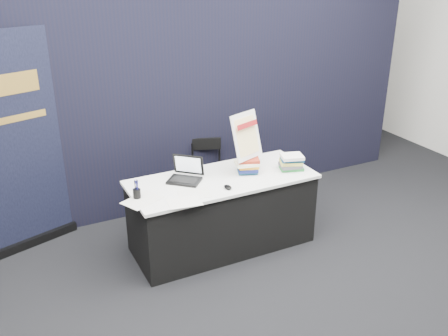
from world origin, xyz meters
TOP-DOWN VIEW (x-y plane):
  - floor at (0.00, 0.00)m, footprint 8.00×8.00m
  - wall_back at (0.00, 4.00)m, footprint 8.00×0.02m
  - drape_partition at (0.00, 1.60)m, footprint 6.00×0.08m
  - display_table at (0.00, 0.55)m, footprint 1.80×0.75m
  - laptop at (-0.36, 0.67)m, footprint 0.36×0.40m
  - mouse at (-0.06, 0.32)m, footprint 0.07×0.10m
  - brochure_left at (-0.84, 0.44)m, footprint 0.39×0.35m
  - brochure_mid at (-0.52, 0.25)m, footprint 0.32×0.25m
  - brochure_right at (-0.38, 0.35)m, footprint 0.32×0.25m
  - pen_cup at (-0.86, 0.51)m, footprint 0.07×0.07m
  - book_stack_tall at (0.28, 0.56)m, footprint 0.25×0.22m
  - book_stack_short at (0.71, 0.43)m, footprint 0.26×0.23m
  - info_sign at (0.28, 0.59)m, footprint 0.37×0.24m
  - pullup_banner at (-1.72, 1.44)m, footprint 0.90×0.37m
  - stacking_chair at (0.27, 1.38)m, footprint 0.46×0.47m

SIDE VIEW (x-z plane):
  - floor at x=0.00m, z-range 0.00..0.00m
  - display_table at x=0.00m, z-range 0.00..0.75m
  - stacking_chair at x=0.27m, z-range 0.04..0.84m
  - brochure_right at x=-0.38m, z-range 0.75..0.75m
  - brochure_mid at x=-0.52m, z-range 0.75..0.75m
  - brochure_left at x=-0.84m, z-range 0.75..0.75m
  - mouse at x=-0.06m, z-range 0.75..0.78m
  - pen_cup at x=-0.86m, z-range 0.75..0.84m
  - laptop at x=-0.36m, z-range 0.69..0.92m
  - book_stack_tall at x=0.28m, z-range 0.75..0.89m
  - book_stack_short at x=0.71m, z-range 0.75..0.91m
  - pullup_banner at x=-1.72m, z-range -0.12..2.02m
  - info_sign at x=0.28m, z-range 0.88..1.35m
  - drape_partition at x=0.00m, z-range 0.00..2.40m
  - wall_back at x=0.00m, z-range 0.00..3.50m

